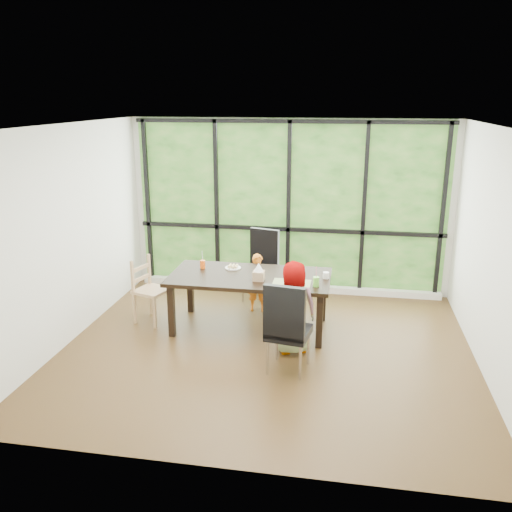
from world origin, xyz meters
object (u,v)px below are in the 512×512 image
at_px(child_toddler, 258,283).
at_px(green_cup, 316,282).
at_px(chair_interior_leather, 289,326).
at_px(plate_far, 233,268).
at_px(child_older, 292,308).
at_px(plate_near, 292,283).
at_px(chair_window_leather, 259,266).
at_px(tissue_box, 259,276).
at_px(white_mug, 326,275).
at_px(chair_end_beech, 152,290).
at_px(dining_table, 250,302).
at_px(orange_cup, 203,264).

distance_m(child_toddler, green_cup, 1.32).
relative_size(chair_interior_leather, plate_far, 4.96).
height_order(child_older, plate_near, child_older).
relative_size(child_toddler, child_older, 0.74).
height_order(chair_window_leather, plate_far, chair_window_leather).
bearing_deg(green_cup, tissue_box, 171.93).
height_order(chair_window_leather, child_older, child_older).
height_order(chair_interior_leather, white_mug, chair_interior_leather).
distance_m(chair_end_beech, white_mug, 2.39).
xyz_separation_m(child_toddler, plate_far, (-0.28, -0.37, 0.33)).
xyz_separation_m(chair_window_leather, chair_end_beech, (-1.32, -1.04, -0.09)).
bearing_deg(chair_window_leather, child_older, -53.52).
bearing_deg(dining_table, orange_cup, 164.82).
height_order(child_older, white_mug, child_older).
relative_size(child_older, plate_far, 5.28).
relative_size(chair_end_beech, white_mug, 10.91).
bearing_deg(chair_window_leather, orange_cup, -112.79).
bearing_deg(chair_window_leather, chair_end_beech, -127.54).
relative_size(dining_table, child_older, 1.83).
distance_m(chair_interior_leather, white_mug, 1.19).
xyz_separation_m(orange_cup, white_mug, (1.68, -0.14, -0.01)).
xyz_separation_m(chair_window_leather, green_cup, (0.93, -1.32, 0.27)).
xyz_separation_m(dining_table, chair_end_beech, (-1.37, -0.00, 0.08)).
xyz_separation_m(chair_interior_leather, tissue_box, (-0.49, 0.88, 0.27)).
distance_m(chair_interior_leather, plate_near, 0.86).
distance_m(child_older, tissue_box, 0.67).
bearing_deg(chair_window_leather, dining_table, -73.22).
height_order(chair_interior_leather, orange_cup, chair_interior_leather).
distance_m(chair_end_beech, green_cup, 2.30).
bearing_deg(chair_interior_leather, plate_far, -45.99).
relative_size(chair_interior_leather, tissue_box, 7.63).
distance_m(plate_far, white_mug, 1.29).
distance_m(chair_end_beech, child_toddler, 1.51).
xyz_separation_m(chair_end_beech, child_older, (1.99, -0.59, 0.12)).
relative_size(plate_far, tissue_box, 1.54).
distance_m(chair_window_leather, chair_end_beech, 1.69).
bearing_deg(chair_interior_leather, orange_cup, -34.16).
xyz_separation_m(plate_far, plate_near, (0.86, -0.48, -0.00)).
bearing_deg(white_mug, chair_window_leather, 136.28).
relative_size(white_mug, tissue_box, 0.58).
bearing_deg(child_older, child_toddler, -83.03).
relative_size(plate_far, plate_near, 1.03).
height_order(chair_interior_leather, chair_end_beech, chair_interior_leather).
height_order(chair_interior_leather, child_older, child_older).
bearing_deg(tissue_box, chair_window_leather, 99.08).
distance_m(child_toddler, plate_near, 1.08).
relative_size(chair_window_leather, chair_interior_leather, 1.00).
bearing_deg(green_cup, dining_table, 162.62).
xyz_separation_m(child_toddler, plate_near, (0.58, -0.85, 0.33)).
xyz_separation_m(child_older, tissue_box, (-0.47, 0.42, 0.24)).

